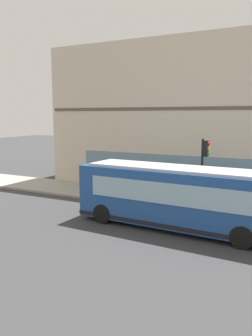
{
  "coord_description": "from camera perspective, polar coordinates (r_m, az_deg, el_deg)",
  "views": [
    {
      "loc": [
        -15.95,
        -7.83,
        5.53
      ],
      "look_at": [
        2.55,
        1.69,
        2.34
      ],
      "focal_mm": 36.56,
      "sensor_mm": 36.0,
      "label": 1
    }
  ],
  "objects": [
    {
      "name": "ground",
      "position": [
        18.61,
        1.04,
        -8.56
      ],
      "size": [
        120.0,
        120.0,
        0.0
      ],
      "primitive_type": "plane",
      "color": "#38383A"
    },
    {
      "name": "sidewalk_curb",
      "position": [
        22.71,
        6.25,
        -5.23
      ],
      "size": [
        4.1,
        40.0,
        0.15
      ],
      "primitive_type": "cube",
      "color": "#9E9991",
      "rests_on": "ground"
    },
    {
      "name": "traffic_light_near_corner",
      "position": [
        19.86,
        12.92,
        1.19
      ],
      "size": [
        0.32,
        0.49,
        4.1
      ],
      "color": "black",
      "rests_on": "sidewalk_curb"
    },
    {
      "name": "fire_hydrant",
      "position": [
        22.11,
        8.25,
        -4.49
      ],
      "size": [
        0.35,
        0.35,
        0.74
      ],
      "color": "gold",
      "rests_on": "sidewalk_curb"
    },
    {
      "name": "pedestrian_by_light_pole",
      "position": [
        22.2,
        3.05,
        -2.62
      ],
      "size": [
        0.32,
        0.32,
        1.76
      ],
      "color": "#B23338",
      "rests_on": "sidewalk_curb"
    },
    {
      "name": "building_corner",
      "position": [
        27.69,
        10.91,
        8.41
      ],
      "size": [
        7.86,
        21.23,
        10.92
      ],
      "color": "beige",
      "rests_on": "ground"
    },
    {
      "name": "city_bus_nearside",
      "position": [
        17.02,
        8.37,
        -4.88
      ],
      "size": [
        3.01,
        10.15,
        3.07
      ],
      "color": "#1E478C",
      "rests_on": "ground"
    },
    {
      "name": "pedestrian_walking_along_curb",
      "position": [
        23.16,
        11.5,
        -2.55
      ],
      "size": [
        0.32,
        0.32,
        1.61
      ],
      "color": "gold",
      "rests_on": "sidewalk_curb"
    }
  ]
}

